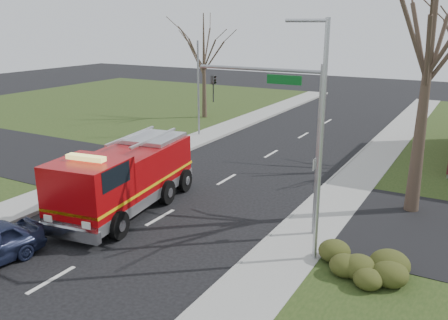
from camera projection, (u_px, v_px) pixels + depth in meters
The scene contains 10 objects.
ground at pixel (160, 218), 20.78m from camera, with size 120.00×120.00×0.00m, color black.
sidewalk_right at pixel (293, 248), 17.84m from camera, with size 2.40×80.00×0.15m, color gray.
sidewalk_left at pixel (60, 192), 23.67m from camera, with size 2.40×80.00×0.15m, color gray.
hedge_corner at pixel (362, 265), 15.55m from camera, with size 2.80×2.00×0.90m, color #2F3914.
bare_tree_near at pixel (431, 44), 19.26m from camera, with size 6.00×6.00×12.00m.
bare_tree_left at pixel (204, 55), 40.66m from camera, with size 4.50×4.50×9.00m.
traffic_signal_mast at pixel (288, 118), 18.27m from camera, with size 5.29×0.18×6.80m.
streetlight_pole at pixel (319, 138), 15.73m from camera, with size 1.48×0.16×8.40m.
utility_pole_far at pixel (198, 90), 34.71m from camera, with size 0.14×0.14×7.00m, color gray.
fire_engine at pixel (124, 179), 21.21m from camera, with size 4.01×8.40×3.26m.
Camera 1 is at (11.87, -15.40, 8.25)m, focal length 38.00 mm.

